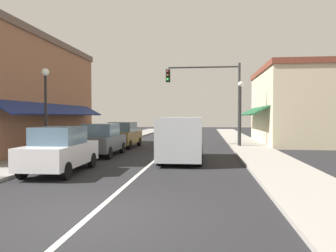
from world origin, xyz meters
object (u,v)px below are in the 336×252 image
Objects in this scene: van_in_lane at (182,137)px; street_lamp_left_near at (46,98)px; parked_car_nearest_left at (60,150)px; street_lamp_right_mid at (241,103)px; traffic_signal_mast_arm at (214,90)px; parked_car_third_left at (123,135)px; parked_car_second_left at (102,140)px.

van_in_lane is 6.74m from street_lamp_left_near.
street_lamp_right_mid is (7.93, 11.04, 2.22)m from parked_car_nearest_left.
parked_car_third_left is at bearing -169.52° from traffic_signal_mast_arm.
traffic_signal_mast_arm is (1.70, 7.44, 2.88)m from van_in_lane.
street_lamp_left_near is at bearing -133.42° from traffic_signal_mast_arm.
parked_car_nearest_left is at bearing -89.32° from parked_car_second_left.
parked_car_nearest_left and parked_car_second_left have the same top height.
parked_car_second_left is at bearing 160.54° from van_in_lane.
street_lamp_right_mid is at bearing -8.51° from traffic_signal_mast_arm.
street_lamp_right_mid reaches higher than parked_car_second_left.
van_in_lane reaches higher than parked_car_second_left.
parked_car_nearest_left is 5.86m from van_in_lane.
parked_car_second_left is 4.74m from parked_car_third_left.
traffic_signal_mast_arm is 1.29× the size of street_lamp_right_mid.
street_lamp_right_mid reaches higher than parked_car_third_left.
traffic_signal_mast_arm reaches higher than parked_car_second_left.
van_in_lane is at bearing -102.90° from traffic_signal_mast_arm.
parked_car_second_left is at bearing 89.82° from parked_car_nearest_left.
traffic_signal_mast_arm is (6.10, 11.32, 3.15)m from parked_car_nearest_left.
parked_car_third_left is at bearing 89.39° from parked_car_nearest_left.
traffic_signal_mast_arm is at bearing 12.11° from parked_car_third_left.
street_lamp_right_mid is at bearing 39.82° from street_lamp_left_near.
parked_car_nearest_left is 10.16m from parked_car_third_left.
van_in_lane is at bearing 40.09° from parked_car_nearest_left.
street_lamp_left_near reaches higher than van_in_lane.
parked_car_second_left is 0.90× the size of street_lamp_right_mid.
traffic_signal_mast_arm reaches higher than street_lamp_right_mid.
parked_car_second_left is 0.70× the size of traffic_signal_mast_arm.
street_lamp_left_near is at bearing 124.23° from parked_car_nearest_left.
street_lamp_left_near is 0.97× the size of street_lamp_right_mid.
traffic_signal_mast_arm is at bearing 171.49° from street_lamp_right_mid.
parked_car_third_left is 0.70× the size of traffic_signal_mast_arm.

